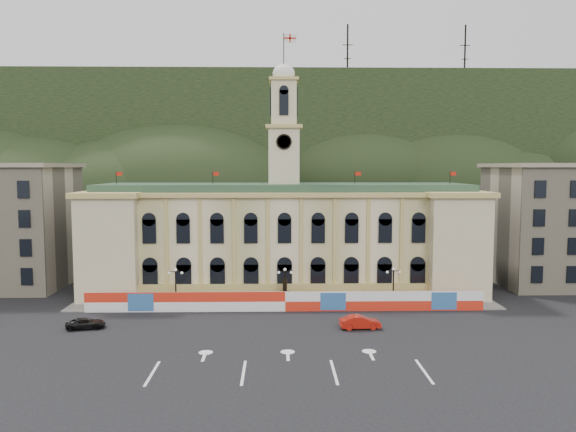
{
  "coord_description": "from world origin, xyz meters",
  "views": [
    {
      "loc": [
        -1.05,
        -54.01,
        18.07
      ],
      "look_at": [
        0.41,
        18.0,
        11.74
      ],
      "focal_mm": 35.0,
      "sensor_mm": 36.0,
      "label": 1
    }
  ],
  "objects_px": {
    "statue": "(285,296)",
    "black_suv": "(86,323)",
    "lamp_center": "(285,284)",
    "red_sedan": "(360,322)"
  },
  "relations": [
    {
      "from": "statue",
      "to": "black_suv",
      "type": "relative_size",
      "value": 0.82
    },
    {
      "from": "lamp_center",
      "to": "statue",
      "type": "bearing_deg",
      "value": 90.0
    },
    {
      "from": "lamp_center",
      "to": "red_sedan",
      "type": "distance_m",
      "value": 13.03
    },
    {
      "from": "statue",
      "to": "black_suv",
      "type": "distance_m",
      "value": 24.62
    },
    {
      "from": "black_suv",
      "to": "statue",
      "type": "bearing_deg",
      "value": -77.81
    },
    {
      "from": "lamp_center",
      "to": "red_sedan",
      "type": "relative_size",
      "value": 1.1
    },
    {
      "from": "black_suv",
      "to": "lamp_center",
      "type": "bearing_deg",
      "value": -79.97
    },
    {
      "from": "lamp_center",
      "to": "red_sedan",
      "type": "height_order",
      "value": "lamp_center"
    },
    {
      "from": "lamp_center",
      "to": "black_suv",
      "type": "relative_size",
      "value": 1.13
    },
    {
      "from": "statue",
      "to": "lamp_center",
      "type": "relative_size",
      "value": 0.72
    }
  ]
}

